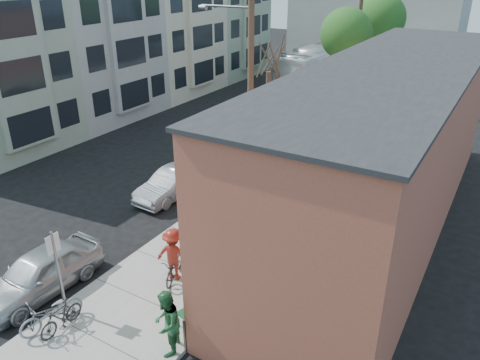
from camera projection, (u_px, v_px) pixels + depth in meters
The scene contains 26 objects.
ground at pixel (134, 218), 19.96m from camera, with size 120.00×120.00×0.00m, color black.
sidewalk at pixel (323, 153), 26.54m from camera, with size 4.50×58.00×0.15m, color #A29F96.
cafe_building at pixel (386, 148), 18.31m from camera, with size 6.60×20.20×6.61m.
apartment_row at pixel (137, 43), 34.45m from camera, with size 6.30×32.00×9.00m.
end_cap_building at pixel (378, 2), 51.11m from camera, with size 18.00×8.00×12.00m, color #A9A9A4.
sign_post at pixel (57, 265), 13.73m from camera, with size 0.07×0.45×2.80m.
parking_meter_near at pixel (192, 198), 19.45m from camera, with size 0.14×0.14×1.24m.
parking_meter_far at pixel (274, 144), 25.29m from camera, with size 0.14×0.14×1.24m.
utility_pole_near at pixel (250, 72), 21.04m from camera, with size 3.57×0.28×10.00m.
utility_pole_far at pixel (358, 33), 33.11m from camera, with size 1.80×0.28×10.00m.
tree_bare at pixel (267, 124), 22.83m from camera, with size 0.24×0.24×5.14m.
tree_leafy_mid at pixel (346, 34), 29.91m from camera, with size 3.30×3.30×7.26m.
tree_leafy_far at pixel (381, 19), 36.04m from camera, with size 3.80×3.80×7.72m.
patio_chair_a at pixel (233, 264), 15.86m from camera, with size 0.50×0.50×0.88m, color #144824, non-canonical shape.
patio_chair_b at pixel (187, 313), 13.66m from camera, with size 0.50×0.50×0.88m, color #144824, non-canonical shape.
patron_grey at pixel (200, 270), 14.97m from camera, with size 0.58×0.38×1.58m, color gray.
patron_green at pixel (166, 323), 12.50m from camera, with size 0.95×0.74×1.95m, color #296735.
cyclist at pixel (174, 254), 15.52m from camera, with size 1.22×0.70×1.89m, color maroon.
cyclist_bike at pixel (175, 267), 15.73m from camera, with size 0.58×1.66×0.87m, color black.
parked_bike_a at pixel (61, 317), 13.49m from camera, with size 0.42×1.50×0.90m, color black.
parked_bike_b at pixel (51, 313), 13.56m from camera, with size 0.67×1.92×1.01m, color slate.
car_0 at pixel (40, 272), 15.21m from camera, with size 1.73×4.31×1.47m, color #AEB2B6.
car_1 at pixel (172, 184), 21.49m from camera, with size 1.39×3.99×1.31m, color #A9A9B0.
car_2 at pixel (241, 148), 25.21m from camera, with size 2.19×5.39×1.56m, color black.
car_3 at pixel (286, 122), 29.68m from camera, with size 2.28×4.95×1.37m, color silver.
bus at pixel (319, 65), 41.27m from camera, with size 2.85×12.18×3.39m, color white.
Camera 1 is at (12.78, -12.67, 9.88)m, focal length 35.00 mm.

